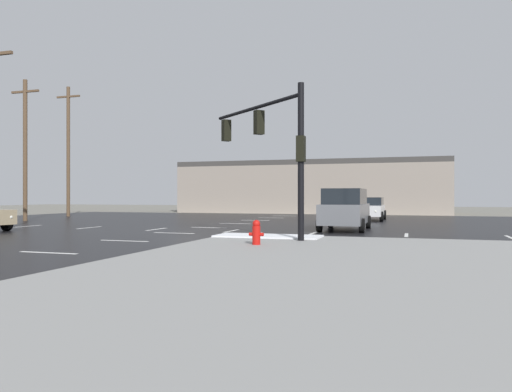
% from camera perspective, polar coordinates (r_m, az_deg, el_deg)
% --- Properties ---
extents(ground_plane, '(120.00, 120.00, 0.00)m').
position_cam_1_polar(ground_plane, '(24.16, -7.36, -4.02)').
color(ground_plane, slate).
extents(road_asphalt, '(44.00, 44.00, 0.02)m').
position_cam_1_polar(road_asphalt, '(24.16, -7.36, -4.00)').
color(road_asphalt, black).
rests_on(road_asphalt, ground_plane).
extents(snow_strip_curbside, '(4.00, 1.60, 0.06)m').
position_cam_1_polar(snow_strip_curbside, '(18.64, 1.42, -4.69)').
color(snow_strip_curbside, white).
rests_on(snow_strip_curbside, sidewalk_corner).
extents(lane_markings, '(36.15, 36.15, 0.01)m').
position_cam_1_polar(lane_markings, '(22.41, -6.06, -4.28)').
color(lane_markings, silver).
rests_on(lane_markings, road_asphalt).
extents(traffic_signal_mast, '(4.87, 4.33, 5.51)m').
position_cam_1_polar(traffic_signal_mast, '(18.71, 1.92, 6.77)').
color(traffic_signal_mast, black).
rests_on(traffic_signal_mast, sidewalk_corner).
extents(fire_hydrant, '(0.48, 0.26, 0.79)m').
position_cam_1_polar(fire_hydrant, '(15.64, 0.04, -4.25)').
color(fire_hydrant, red).
rests_on(fire_hydrant, sidewalk_corner).
extents(strip_building_background, '(26.38, 8.00, 5.17)m').
position_cam_1_polar(strip_building_background, '(50.09, 6.55, 1.02)').
color(strip_building_background, gray).
rests_on(strip_building_background, ground_plane).
extents(sedan_white, '(2.05, 4.55, 1.58)m').
position_cam_1_polar(sedan_white, '(34.65, 13.14, -1.39)').
color(sedan_white, white).
rests_on(sedan_white, road_asphalt).
extents(suv_grey, '(2.19, 4.85, 2.03)m').
position_cam_1_polar(suv_grey, '(24.37, 10.36, -1.42)').
color(suv_grey, slate).
rests_on(suv_grey, road_asphalt).
extents(utility_pole_far, '(2.20, 0.28, 9.51)m').
position_cam_1_polar(utility_pole_far, '(36.42, -25.34, 5.17)').
color(utility_pole_far, brown).
rests_on(utility_pole_far, ground_plane).
extents(utility_pole_distant, '(2.20, 0.28, 10.64)m').
position_cam_1_polar(utility_pole_distant, '(42.97, -21.07, 5.14)').
color(utility_pole_distant, brown).
rests_on(utility_pole_distant, ground_plane).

